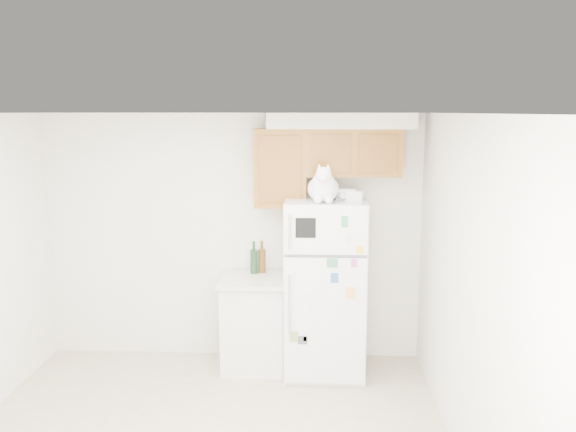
# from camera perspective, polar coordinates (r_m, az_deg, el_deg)

# --- Properties ---
(room_shell) EXTENTS (3.84, 4.04, 2.52)m
(room_shell) POSITION_cam_1_polar(r_m,az_deg,el_deg) (4.43, -6.73, -1.26)
(room_shell) COLOR white
(room_shell) RESTS_ON ground_plane
(refrigerator) EXTENTS (0.76, 0.78, 1.70)m
(refrigerator) POSITION_cam_1_polar(r_m,az_deg,el_deg) (5.89, 3.45, -6.65)
(refrigerator) COLOR white
(refrigerator) RESTS_ON ground_plane
(base_counter) EXTENTS (0.64, 0.64, 0.92)m
(base_counter) POSITION_cam_1_polar(r_m,az_deg,el_deg) (6.11, -3.18, -9.87)
(base_counter) COLOR white
(base_counter) RESTS_ON ground_plane
(cat) EXTENTS (0.35, 0.52, 0.36)m
(cat) POSITION_cam_1_polar(r_m,az_deg,el_deg) (5.54, 3.35, 2.73)
(cat) COLOR white
(cat) RESTS_ON refrigerator
(storage_box_back) EXTENTS (0.19, 0.15, 0.10)m
(storage_box_back) POSITION_cam_1_polar(r_m,az_deg,el_deg) (5.74, 5.46, 2.07)
(storage_box_back) COLOR white
(storage_box_back) RESTS_ON refrigerator
(storage_box_front) EXTENTS (0.17, 0.14, 0.09)m
(storage_box_front) POSITION_cam_1_polar(r_m,az_deg,el_deg) (5.67, 6.25, 1.91)
(storage_box_front) COLOR white
(storage_box_front) RESTS_ON refrigerator
(bottle_green) EXTENTS (0.08, 0.08, 0.33)m
(bottle_green) POSITION_cam_1_polar(r_m,az_deg,el_deg) (6.07, -3.21, -3.89)
(bottle_green) COLOR #19381E
(bottle_green) RESTS_ON base_counter
(bottle_amber) EXTENTS (0.08, 0.08, 0.32)m
(bottle_amber) POSITION_cam_1_polar(r_m,az_deg,el_deg) (6.10, -2.46, -3.82)
(bottle_amber) COLOR #593814
(bottle_amber) RESTS_ON base_counter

